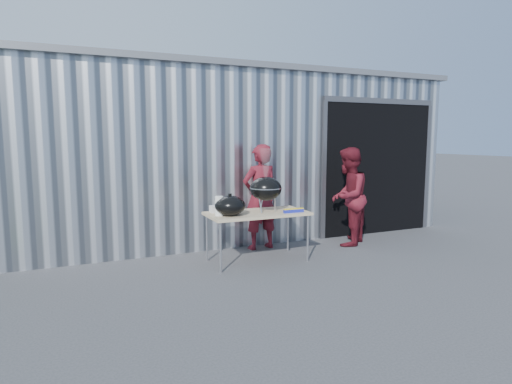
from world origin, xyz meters
name	(u,v)px	position (x,y,z in m)	size (l,w,h in m)	color
ground	(258,281)	(0.00, 0.00, 0.00)	(80.00, 80.00, 0.00)	#3C3C3E
building	(214,152)	(0.92, 4.59, 1.54)	(8.20, 6.20, 3.10)	silver
folding_table	(257,215)	(0.35, 0.82, 0.71)	(1.50, 0.75, 0.75)	tan
kettle_grill	(266,184)	(0.49, 0.82, 1.16)	(0.49, 0.49, 0.95)	black
grill_lid	(230,206)	(-0.12, 0.72, 0.89)	(0.44, 0.44, 0.32)	black
paper_towels	(219,206)	(-0.26, 0.77, 0.89)	(0.12, 0.12, 0.28)	white
white_tub	(217,209)	(-0.20, 1.06, 0.80)	(0.20, 0.15, 0.10)	white
foil_box	(294,211)	(0.83, 0.57, 0.78)	(0.32, 0.05, 0.06)	#1822A1
person_cook	(260,197)	(0.70, 1.50, 0.88)	(0.64, 0.42, 1.75)	maroon
person_bystander	(348,196)	(2.21, 1.13, 0.85)	(0.82, 0.64, 1.69)	maroon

